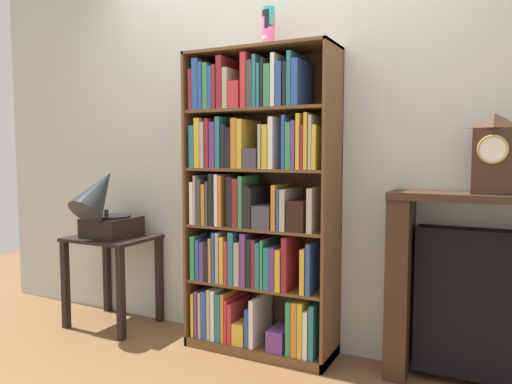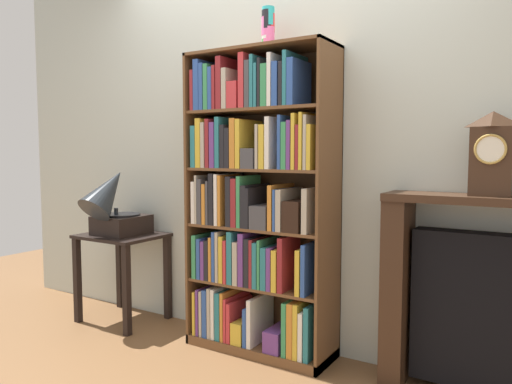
# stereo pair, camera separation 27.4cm
# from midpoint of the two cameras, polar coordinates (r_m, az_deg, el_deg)

# --- Properties ---
(ground_plane) EXTENTS (8.07, 6.40, 0.02)m
(ground_plane) POSITION_cam_midpoint_polar(r_m,az_deg,el_deg) (3.14, 2.21, -18.70)
(ground_plane) COLOR brown
(wall_back) EXTENTS (5.07, 0.08, 2.65)m
(wall_back) POSITION_cam_midpoint_polar(r_m,az_deg,el_deg) (3.11, 6.78, 6.26)
(wall_back) COLOR beige
(wall_back) RESTS_ON ground
(bookshelf) EXTENTS (0.92, 0.34, 1.85)m
(bookshelf) POSITION_cam_midpoint_polar(r_m,az_deg,el_deg) (2.99, 2.53, -2.08)
(bookshelf) COLOR brown
(bookshelf) RESTS_ON ground
(cup_stack) EXTENTS (0.08, 0.08, 0.25)m
(cup_stack) POSITION_cam_midpoint_polar(r_m,az_deg,el_deg) (3.06, 4.14, 18.58)
(cup_stack) COLOR pink
(cup_stack) RESTS_ON bookshelf
(side_table_left) EXTENTS (0.57, 0.47, 0.64)m
(side_table_left) POSITION_cam_midpoint_polar(r_m,az_deg,el_deg) (3.68, -13.30, -7.21)
(side_table_left) COLOR black
(side_table_left) RESTS_ON ground
(gramophone) EXTENTS (0.31, 0.51, 0.54)m
(gramophone) POSITION_cam_midpoint_polar(r_m,az_deg,el_deg) (3.58, -14.23, -1.51)
(gramophone) COLOR black
(gramophone) RESTS_ON side_table_left
(fireplace_mantel) EXTENTS (1.16, 0.27, 1.03)m
(fireplace_mantel) POSITION_cam_midpoint_polar(r_m,az_deg,el_deg) (2.76, 29.80, -11.31)
(fireplace_mantel) COLOR #382316
(fireplace_mantel) RESTS_ON ground
(mantel_clock) EXTENTS (0.19, 0.15, 0.40)m
(mantel_clock) POSITION_cam_midpoint_polar(r_m,az_deg,el_deg) (2.64, 28.60, 3.95)
(mantel_clock) COLOR #382316
(mantel_clock) RESTS_ON fireplace_mantel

